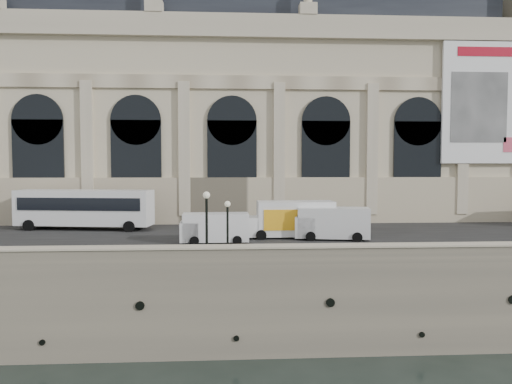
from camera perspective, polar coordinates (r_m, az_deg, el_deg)
ground at (r=33.70m, az=4.93°, el=-18.42°), size 260.00×260.00×0.00m
quay at (r=66.82m, az=0.59°, el=-4.88°), size 160.00×70.00×6.00m
street at (r=45.68m, az=2.42°, el=-4.83°), size 160.00×24.00×0.06m
parapet at (r=32.45m, az=4.83°, el=-7.10°), size 160.00×1.40×1.21m
museum at (r=62.30m, az=-4.71°, el=9.94°), size 69.00×18.70×29.10m
bus_left at (r=51.26m, az=-19.04°, el=-1.70°), size 13.45×4.66×3.89m
van_b at (r=42.68m, az=8.32°, el=-3.57°), size 6.48×3.36×2.75m
van_c at (r=40.57m, az=-5.11°, el=-4.12°), size 5.53×2.40×2.44m
box_truck at (r=43.43m, az=3.93°, el=-3.15°), size 7.95×2.90×3.19m
lamp_left at (r=33.23m, az=-3.27°, el=-4.47°), size 0.41×0.41×3.98m
lamp_right at (r=33.23m, az=-5.66°, el=-3.93°), size 0.47×0.47×4.61m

